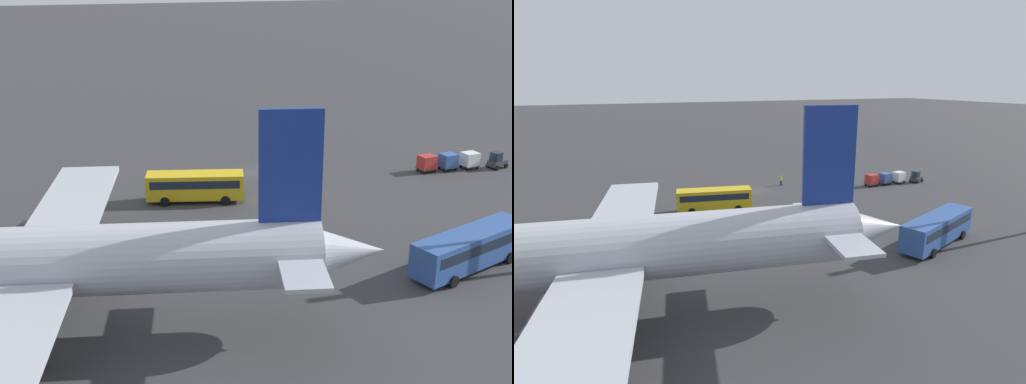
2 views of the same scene
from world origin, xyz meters
TOP-DOWN VIEW (x-y plane):
  - ground_plane at (0.00, 0.00)m, footprint 600.00×600.00m
  - airplane at (24.66, 31.45)m, footprint 49.45×42.90m
  - shuttle_bus_near at (8.85, 7.66)m, footprint 10.62×4.69m
  - shuttle_bus_far at (-10.77, 29.20)m, footprint 12.24×6.77m
  - baggage_tug at (-29.33, 5.92)m, footprint 2.69×2.25m
  - worker_person at (-5.84, -1.74)m, footprint 0.38×0.38m
  - cargo_cart_white at (-25.92, 5.23)m, footprint 2.22×1.96m
  - cargo_cart_blue at (-23.04, 5.06)m, footprint 2.22×1.96m
  - cargo_cart_red at (-20.15, 5.02)m, footprint 2.22×1.96m

SIDE VIEW (x-z plane):
  - ground_plane at x=0.00m, z-range 0.00..0.00m
  - worker_person at x=-5.84m, z-range 0.00..1.74m
  - baggage_tug at x=-29.33m, z-range -0.11..1.99m
  - cargo_cart_white at x=-25.92m, z-range 0.16..2.22m
  - cargo_cart_blue at x=-23.04m, z-range 0.16..2.22m
  - cargo_cart_red at x=-20.15m, z-range 0.16..2.22m
  - shuttle_bus_near at x=8.85m, z-range 0.32..3.46m
  - shuttle_bus_far at x=-10.77m, z-range 0.33..3.67m
  - airplane at x=24.66m, z-range -1.99..14.03m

